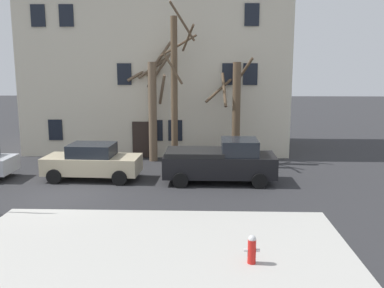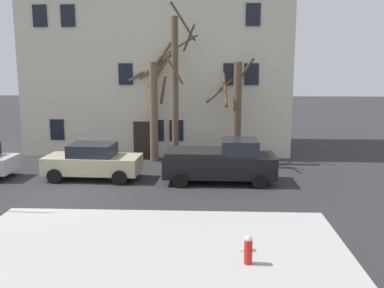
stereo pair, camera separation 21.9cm
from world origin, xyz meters
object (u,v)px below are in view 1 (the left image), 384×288
pickup_truck_black (220,161)px  tree_bare_near (153,104)px  tree_bare_far (235,109)px  fire_hydrant (252,249)px  tree_bare_mid (175,87)px  building_main (159,58)px  car_beige_sedan (93,162)px

pickup_truck_black → tree_bare_near: bearing=128.7°
tree_bare_far → fire_hydrant: (-0.34, -12.42, -2.42)m
tree_bare_near → tree_bare_mid: 2.05m
tree_bare_far → building_main: bearing=134.2°
building_main → fire_hydrant: size_ratio=20.78×
tree_bare_mid → tree_bare_far: bearing=12.9°
building_main → fire_hydrant: (4.28, -17.17, -5.23)m
tree_bare_mid → tree_bare_far: size_ratio=1.46×
tree_bare_near → tree_bare_far: (4.50, -0.51, -0.25)m
car_beige_sedan → pickup_truck_black: size_ratio=0.89×
tree_bare_mid → fire_hydrant: (2.85, -11.69, -3.64)m
tree_bare_mid → tree_bare_far: tree_bare_mid is taller
tree_bare_far → pickup_truck_black: 4.54m
tree_bare_mid → pickup_truck_black: size_ratio=1.65×
car_beige_sedan → pickup_truck_black: 5.96m
building_main → pickup_truck_black: 10.63m
tree_bare_far → tree_bare_mid: bearing=-167.1°
tree_bare_near → car_beige_sedan: bearing=-119.0°
building_main → car_beige_sedan: size_ratio=3.61×
pickup_truck_black → fire_hydrant: 8.47m
tree_bare_near → pickup_truck_black: 6.17m
tree_bare_near → pickup_truck_black: (3.60, -4.49, -2.23)m
building_main → car_beige_sedan: (-2.25, -8.49, -4.90)m
tree_bare_mid → fire_hydrant: bearing=-76.3°
car_beige_sedan → tree_bare_near: bearing=61.0°
tree_bare_near → car_beige_sedan: (-2.36, -4.25, -2.34)m
tree_bare_mid → car_beige_sedan: size_ratio=1.86×
tree_bare_far → fire_hydrant: size_ratio=7.33×
pickup_truck_black → fire_hydrant: size_ratio=6.48×
fire_hydrant → tree_bare_near: bearing=107.8°
tree_bare_near → fire_hydrant: bearing=-72.2°
fire_hydrant → tree_bare_mid: bearing=103.7°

